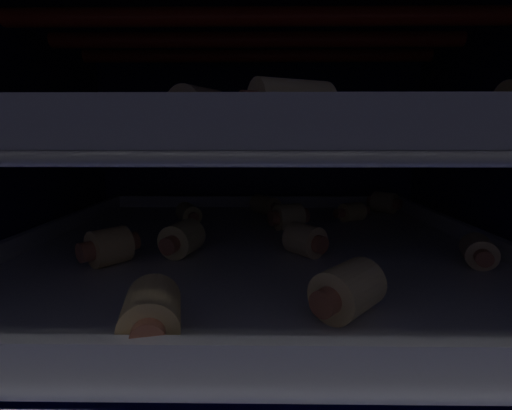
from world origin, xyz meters
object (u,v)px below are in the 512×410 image
at_px(pig_in_blanket_upper_0, 198,111).
at_px(pig_in_blanket_lower_4, 109,246).
at_px(baking_tray_lower, 255,248).
at_px(oven_rack_upper, 255,147).
at_px(pig_in_blanket_lower_9, 182,239).
at_px(pig_in_blanket_upper_2, 391,127).
at_px(heating_element, 255,29).
at_px(pig_in_blanket_lower_7, 189,214).
at_px(pig_in_blanket_upper_4, 291,106).
at_px(oven_rack_lower, 255,258).
at_px(pig_in_blanket_lower_0, 265,205).
at_px(baking_tray_upper, 255,138).
at_px(pig_in_blanket_lower_10, 289,217).
at_px(pig_in_blanket_lower_2, 352,212).
at_px(pig_in_blanket_upper_6, 341,123).
at_px(pig_in_blanket_lower_1, 348,290).
at_px(pig_in_blanket_lower_5, 479,251).
at_px(pig_in_blanket_lower_3, 151,314).
at_px(pig_in_blanket_upper_3, 385,116).
at_px(pig_in_blanket_upper_5, 152,127).
at_px(pig_in_blanket_lower_8, 384,202).
at_px(pig_in_blanket_lower_6, 305,240).

bearing_deg(pig_in_blanket_upper_0, pig_in_blanket_lower_4, 161.84).
height_order(baking_tray_lower, oven_rack_upper, oven_rack_upper).
relative_size(pig_in_blanket_lower_9, pig_in_blanket_upper_2, 0.98).
distance_m(heating_element, pig_in_blanket_lower_7, 0.23).
height_order(baking_tray_lower, pig_in_blanket_upper_4, pig_in_blanket_upper_4).
relative_size(baking_tray_lower, pig_in_blanket_upper_4, 7.97).
distance_m(oven_rack_lower, pig_in_blanket_lower_0, 0.15).
bearing_deg(baking_tray_upper, pig_in_blanket_lower_0, 85.42).
height_order(pig_in_blanket_lower_4, pig_in_blanket_lower_10, same).
distance_m(pig_in_blanket_lower_0, pig_in_blanket_lower_2, 0.12).
distance_m(pig_in_blanket_lower_0, pig_in_blanket_upper_6, 0.15).
bearing_deg(pig_in_blanket_upper_6, pig_in_blanket_lower_4, -144.95).
distance_m(pig_in_blanket_lower_1, pig_in_blanket_lower_7, 0.28).
bearing_deg(pig_in_blanket_lower_5, oven_rack_upper, 162.82).
relative_size(oven_rack_lower, baking_tray_upper, 1.10).
distance_m(oven_rack_upper, pig_in_blanket_upper_2, 0.25).
height_order(pig_in_blanket_lower_10, oven_rack_upper, oven_rack_upper).
height_order(pig_in_blanket_lower_3, pig_in_blanket_lower_5, pig_in_blanket_lower_3).
distance_m(pig_in_blanket_upper_3, pig_in_blanket_upper_4, 0.14).
distance_m(pig_in_blanket_lower_10, pig_in_blanket_upper_5, 0.21).
relative_size(heating_element, pig_in_blanket_upper_4, 7.37).
xyz_separation_m(pig_in_blanket_lower_9, pig_in_blanket_upper_2, (0.25, 0.20, 0.11)).
bearing_deg(pig_in_blanket_lower_8, oven_rack_upper, -138.93).
height_order(pig_in_blanket_upper_5, pig_in_blanket_upper_6, pig_in_blanket_upper_6).
bearing_deg(pig_in_blanket_lower_7, pig_in_blanket_upper_2, 13.93).
bearing_deg(pig_in_blanket_lower_6, pig_in_blanket_lower_7, 136.25).
height_order(pig_in_blanket_lower_9, pig_in_blanket_lower_10, same).
bearing_deg(pig_in_blanket_lower_5, baking_tray_upper, 162.82).
distance_m(pig_in_blanket_lower_10, baking_tray_upper, 0.12).
relative_size(pig_in_blanket_lower_0, pig_in_blanket_lower_3, 1.03).
bearing_deg(heating_element, pig_in_blanket_lower_5, -17.18).
bearing_deg(pig_in_blanket_lower_9, pig_in_blanket_lower_5, -5.31).
xyz_separation_m(pig_in_blanket_lower_2, pig_in_blanket_lower_5, (0.06, -0.16, 0.00)).
relative_size(oven_rack_lower, pig_in_blanket_upper_2, 8.68).
distance_m(oven_rack_lower, pig_in_blanket_upper_2, 0.28).
relative_size(pig_in_blanket_lower_0, pig_in_blanket_upper_5, 1.24).
xyz_separation_m(oven_rack_upper, pig_in_blanket_upper_5, (-0.13, 0.12, 0.02)).
xyz_separation_m(pig_in_blanket_lower_10, baking_tray_upper, (-0.04, -0.06, 0.09)).
relative_size(baking_tray_lower, pig_in_blanket_lower_2, 8.70).
distance_m(pig_in_blanket_lower_5, pig_in_blanket_upper_0, 0.26).
bearing_deg(pig_in_blanket_upper_2, baking_tray_upper, -139.37).
bearing_deg(baking_tray_upper, oven_rack_lower, 90.00).
distance_m(pig_in_blanket_lower_5, pig_in_blanket_lower_8, 0.22).
height_order(pig_in_blanket_lower_1, pig_in_blanket_upper_5, pig_in_blanket_upper_5).
height_order(baking_tray_lower, pig_in_blanket_lower_5, pig_in_blanket_lower_5).
relative_size(pig_in_blanket_lower_4, pig_in_blanket_lower_10, 0.95).
distance_m(pig_in_blanket_lower_2, oven_rack_upper, 0.19).
bearing_deg(pig_in_blanket_upper_5, oven_rack_upper, -40.53).
bearing_deg(pig_in_blanket_lower_2, pig_in_blanket_lower_4, -146.14).
bearing_deg(pig_in_blanket_upper_3, pig_in_blanket_lower_3, -142.92).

